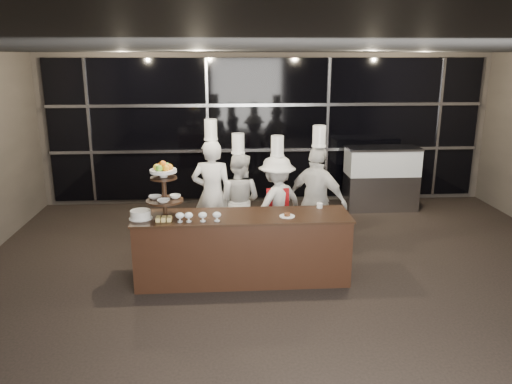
{
  "coord_description": "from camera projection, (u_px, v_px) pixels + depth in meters",
  "views": [
    {
      "loc": [
        -0.92,
        -4.98,
        2.95
      ],
      "look_at": [
        -0.47,
        1.54,
        1.15
      ],
      "focal_mm": 35.0,
      "sensor_mm": 36.0,
      "label": 1
    }
  ],
  "objects": [
    {
      "name": "room",
      "position": [
        311.0,
        198.0,
        5.24
      ],
      "size": [
        10.0,
        10.0,
        10.0
      ],
      "color": "black",
      "rests_on": "ground"
    },
    {
      "name": "window_wall",
      "position": [
        268.0,
        130.0,
        9.99
      ],
      "size": [
        8.6,
        0.1,
        2.8
      ],
      "color": "black",
      "rests_on": "ground"
    },
    {
      "name": "buffet_counter",
      "position": [
        243.0,
        248.0,
        6.66
      ],
      "size": [
        2.84,
        0.74,
        0.92
      ],
      "color": "black",
      "rests_on": "ground"
    },
    {
      "name": "display_stand",
      "position": [
        164.0,
        186.0,
        6.36
      ],
      "size": [
        0.48,
        0.48,
        0.74
      ],
      "color": "black",
      "rests_on": "buffet_counter"
    },
    {
      "name": "compotes",
      "position": [
        197.0,
        215.0,
        6.27
      ],
      "size": [
        0.58,
        0.11,
        0.12
      ],
      "color": "silver",
      "rests_on": "buffet_counter"
    },
    {
      "name": "layer_cake",
      "position": [
        141.0,
        215.0,
        6.39
      ],
      "size": [
        0.3,
        0.3,
        0.11
      ],
      "color": "white",
      "rests_on": "buffet_counter"
    },
    {
      "name": "pastry_squares",
      "position": [
        164.0,
        219.0,
        6.31
      ],
      "size": [
        0.2,
        0.13,
        0.05
      ],
      "color": "#D4B967",
      "rests_on": "buffet_counter"
    },
    {
      "name": "small_plate",
      "position": [
        287.0,
        216.0,
        6.48
      ],
      "size": [
        0.2,
        0.2,
        0.05
      ],
      "color": "white",
      "rests_on": "buffet_counter"
    },
    {
      "name": "chef_cup",
      "position": [
        320.0,
        205.0,
        6.84
      ],
      "size": [
        0.08,
        0.08,
        0.07
      ],
      "primitive_type": "cylinder",
      "color": "white",
      "rests_on": "buffet_counter"
    },
    {
      "name": "display_case",
      "position": [
        381.0,
        175.0,
        9.73
      ],
      "size": [
        1.39,
        0.61,
        1.24
      ],
      "color": "#A5A5AA",
      "rests_on": "ground"
    },
    {
      "name": "chef_a",
      "position": [
        212.0,
        194.0,
        7.66
      ],
      "size": [
        0.68,
        0.5,
        2.03
      ],
      "color": "white",
      "rests_on": "ground"
    },
    {
      "name": "chef_b",
      "position": [
        239.0,
        200.0,
        7.78
      ],
      "size": [
        0.89,
        0.8,
        1.81
      ],
      "color": "silver",
      "rests_on": "ground"
    },
    {
      "name": "chef_c",
      "position": [
        277.0,
        203.0,
        7.6
      ],
      "size": [
        1.12,
        1.01,
        1.8
      ],
      "color": "white",
      "rests_on": "ground"
    },
    {
      "name": "chef_d",
      "position": [
        317.0,
        201.0,
        7.42
      ],
      "size": [
        1.01,
        0.95,
        1.98
      ],
      "color": "silver",
      "rests_on": "ground"
    }
  ]
}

